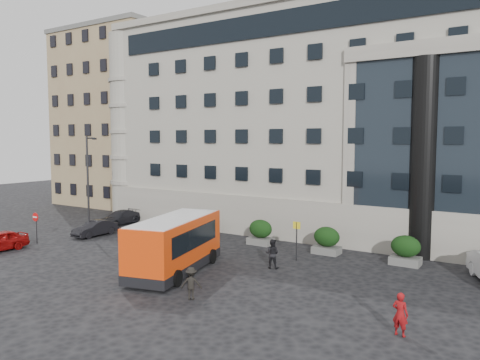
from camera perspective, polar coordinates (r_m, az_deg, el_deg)
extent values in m
plane|color=black|center=(29.45, -7.38, -10.34)|extent=(120.00, 120.00, 0.00)
cube|color=#9A9588|center=(45.38, 17.10, 6.34)|extent=(44.00, 24.00, 18.00)
cylinder|color=black|center=(32.59, 21.53, 2.42)|extent=(1.80, 1.80, 13.00)
cube|color=#927755|center=(59.47, -12.75, 7.04)|extent=(14.00, 14.00, 20.00)
cube|color=#836A4C|center=(75.02, -4.45, 7.47)|extent=(13.00, 13.00, 22.00)
cube|color=#5A5A58|center=(37.75, -4.35, -6.50)|extent=(1.80, 1.20, 0.50)
ellipsoid|color=black|center=(37.57, -4.36, -5.12)|extent=(1.80, 1.26, 1.34)
cube|color=#5A5A58|center=(34.91, 2.52, -7.44)|extent=(1.80, 1.20, 0.50)
ellipsoid|color=black|center=(34.73, 2.52, -5.96)|extent=(1.80, 1.26, 1.34)
cube|color=#5A5A58|center=(32.66, 10.50, -8.39)|extent=(1.80, 1.20, 0.50)
ellipsoid|color=black|center=(32.46, 10.52, -6.81)|extent=(1.80, 1.26, 1.34)
cube|color=#5A5A58|center=(31.13, 19.50, -9.27)|extent=(1.80, 1.20, 0.50)
ellipsoid|color=black|center=(30.92, 19.55, -7.61)|extent=(1.80, 1.26, 1.34)
cylinder|color=#262628|center=(39.31, -18.04, -0.74)|extent=(0.16, 0.16, 8.00)
cylinder|color=#262628|center=(38.78, -17.77, 4.89)|extent=(0.90, 0.12, 0.12)
cube|color=black|center=(38.44, -17.34, 4.83)|extent=(0.35, 0.18, 0.14)
cylinder|color=#262628|center=(30.30, 6.90, -7.46)|extent=(0.08, 0.08, 2.50)
cube|color=yellow|center=(30.10, 6.93, -5.51)|extent=(0.50, 0.06, 0.45)
cylinder|color=#262628|center=(38.17, -23.56, -5.48)|extent=(0.08, 0.08, 2.20)
cylinder|color=red|center=(37.99, -23.68, -4.16)|extent=(0.64, 0.05, 0.64)
cube|color=white|center=(37.96, -23.73, -4.16)|extent=(0.45, 0.04, 0.10)
cube|color=red|center=(27.73, -7.93, -7.35)|extent=(4.41, 8.06, 2.62)
cube|color=black|center=(28.07, -7.89, -10.16)|extent=(4.46, 8.11, 0.55)
cube|color=black|center=(27.68, -7.93, -6.80)|extent=(4.06, 6.44, 1.15)
cube|color=silver|center=(27.49, -7.96, -4.78)|extent=(4.19, 7.66, 0.18)
cylinder|color=black|center=(26.63, -12.87, -11.08)|extent=(0.49, 0.94, 0.90)
cylinder|color=black|center=(25.40, -7.72, -11.80)|extent=(0.49, 0.94, 0.90)
cylinder|color=black|center=(30.76, -8.04, -8.81)|extent=(0.49, 0.94, 0.90)
cylinder|color=black|center=(29.70, -3.45, -9.28)|extent=(0.49, 0.94, 0.90)
cube|color=maroon|center=(52.26, -11.20, -2.09)|extent=(2.80, 3.66, 2.26)
cube|color=maroon|center=(50.30, -12.53, -2.80)|extent=(2.28, 1.88, 1.53)
cube|color=black|center=(49.73, -12.92, -2.53)|extent=(1.69, 0.53, 0.72)
cylinder|color=black|center=(50.99, -13.42, -3.46)|extent=(0.41, 0.79, 0.76)
cylinder|color=black|center=(49.97, -11.49, -3.60)|extent=(0.41, 0.79, 0.76)
cylinder|color=black|center=(53.50, -11.72, -3.03)|extent=(0.41, 0.79, 0.76)
cylinder|color=black|center=(52.53, -9.85, -3.15)|extent=(0.41, 0.79, 0.76)
imported|color=black|center=(39.51, -17.24, -5.65)|extent=(1.41, 3.79, 1.24)
imported|color=black|center=(44.10, -14.44, -4.47)|extent=(2.03, 4.45, 1.26)
imported|color=black|center=(48.59, -5.56, -3.43)|extent=(2.67, 4.96, 1.32)
imported|color=maroon|center=(20.24, 18.95, -15.20)|extent=(0.70, 0.52, 1.75)
imported|color=black|center=(28.54, 3.95, -8.96)|extent=(0.98, 0.83, 1.78)
imported|color=black|center=(23.32, -5.96, -12.42)|extent=(1.19, 1.03, 1.60)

